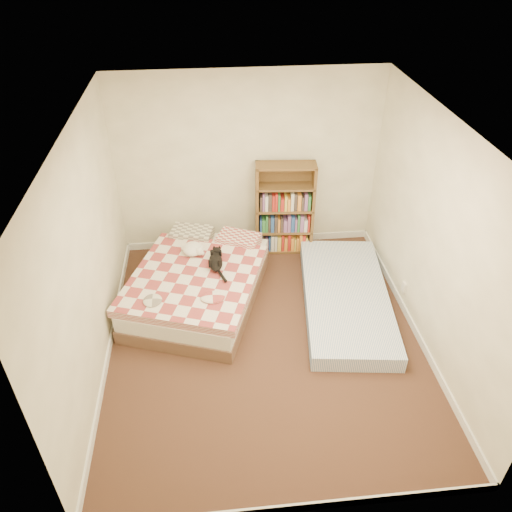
{
  "coord_description": "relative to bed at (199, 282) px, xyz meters",
  "views": [
    {
      "loc": [
        -0.52,
        -4.08,
        4.09
      ],
      "look_at": [
        -0.07,
        0.3,
        0.96
      ],
      "focal_mm": 35.0,
      "sensor_mm": 36.0,
      "label": 1
    }
  ],
  "objects": [
    {
      "name": "room",
      "position": [
        0.73,
        -0.83,
        0.96
      ],
      "size": [
        3.51,
        4.01,
        2.51
      ],
      "color": "#41261B",
      "rests_on": "ground"
    },
    {
      "name": "bed",
      "position": [
        0.0,
        0.0,
        0.0
      ],
      "size": [
        1.93,
        2.3,
        0.52
      ],
      "rotation": [
        0.0,
        0.0,
        -0.33
      ],
      "color": "brown",
      "rests_on": "room"
    },
    {
      "name": "bookshelf",
      "position": [
        1.21,
        0.98,
        0.27
      ],
      "size": [
        0.82,
        0.33,
        1.33
      ],
      "rotation": [
        0.0,
        0.0,
        -0.08
      ],
      "color": "#4E391A",
      "rests_on": "room"
    },
    {
      "name": "floor_mattress",
      "position": [
        1.8,
        -0.32,
        -0.14
      ],
      "size": [
        1.27,
        2.33,
        0.2
      ],
      "primitive_type": "cube",
      "rotation": [
        0.0,
        0.0,
        -0.12
      ],
      "color": "#7A99CC",
      "rests_on": "room"
    },
    {
      "name": "black_cat",
      "position": [
        0.23,
        0.03,
        0.3
      ],
      "size": [
        0.22,
        0.62,
        0.14
      ],
      "rotation": [
        0.0,
        0.0,
        -0.1
      ],
      "color": "black",
      "rests_on": "bed"
    },
    {
      "name": "white_dog",
      "position": [
        -0.05,
        0.29,
        0.3
      ],
      "size": [
        0.29,
        0.29,
        0.14
      ],
      "rotation": [
        0.0,
        0.0,
        0.06
      ],
      "color": "white",
      "rests_on": "bed"
    }
  ]
}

